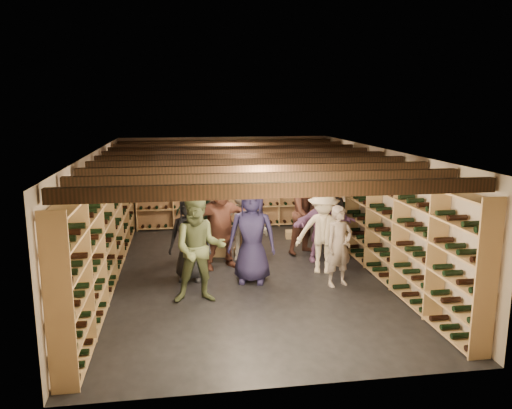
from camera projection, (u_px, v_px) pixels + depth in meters
The scene contains 21 objects.
ground at pixel (245, 274), 9.73m from camera, with size 8.00×8.00×0.00m, color black.
walls at pixel (245, 214), 9.49m from camera, with size 5.52×8.02×2.40m.
ceiling at pixel (245, 151), 9.25m from camera, with size 5.50×8.00×0.01m, color beige.
ceiling_joists at pixel (245, 158), 9.28m from camera, with size 5.40×7.12×0.18m.
wine_rack_left at pixel (106, 225), 9.13m from camera, with size 0.32×7.50×2.15m.
wine_rack_right at pixel (373, 216), 9.90m from camera, with size 0.32×7.50×2.15m.
wine_rack_back at pixel (226, 188), 13.22m from camera, with size 4.70×0.30×2.15m.
crate_stack_left at pixel (247, 239), 10.95m from camera, with size 0.59×0.49×0.68m.
crate_stack_right at pixel (218, 244), 10.87m from camera, with size 0.56×0.44×0.51m.
crate_loose at pixel (296, 234), 12.34m from camera, with size 0.50×0.33×0.17m, color tan.
person_0 at pixel (191, 237), 9.27m from camera, with size 0.80×0.52×1.64m, color black.
person_2 at pixel (199, 249), 8.20m from camera, with size 0.89×0.69×1.82m, color #4D5835.
person_3 at pixel (323, 232), 9.68m from camera, with size 1.06×0.61×1.64m, color beige.
person_5 at pixel (220, 222), 9.95m from camera, with size 1.75×0.56×1.89m, color brown.
person_6 at pixel (252, 235), 9.16m from camera, with size 0.88×0.57×1.80m, color #242046.
person_7 at pixel (339, 246), 8.99m from camera, with size 0.54×0.35×1.48m, color gray.
person_8 at pixel (308, 213), 10.90m from camera, with size 0.88×0.69×1.82m, color #47271D.
person_9 at pixel (242, 221), 10.43m from camera, with size 1.09×0.63×1.69m, color #B1AFA2.
person_10 at pixel (202, 214), 10.69m from camera, with size 1.11×0.46×1.90m, color #23432C.
person_11 at pixel (322, 224), 10.45m from camera, with size 1.44×0.46×1.55m, color #935F99.
person_12 at pixel (329, 214), 11.13m from camera, with size 0.83×0.54×1.69m, color #333237.
Camera 1 is at (-1.20, -9.19, 3.26)m, focal length 35.00 mm.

